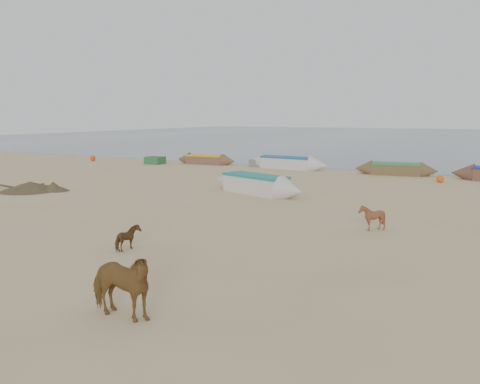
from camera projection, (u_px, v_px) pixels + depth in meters
name	position (u px, v px, depth m)	size (l,w,h in m)	color
ground	(184.00, 240.00, 15.08)	(140.00, 140.00, 0.00)	tan
sea	(431.00, 137.00, 87.09)	(160.00, 160.00, 0.00)	slate
cow_adult	(119.00, 285.00, 9.14)	(0.75, 1.65, 1.39)	brown
calf_front	(372.00, 217.00, 16.35)	(0.74, 0.83, 0.92)	brown
calf_right	(129.00, 238.00, 13.91)	(0.73, 0.62, 0.73)	brown
near_canoe	(255.00, 184.00, 24.16)	(6.21, 1.32, 0.97)	silver
debris_pile	(30.00, 186.00, 25.02)	(3.12, 3.12, 0.49)	brown
waterline_canoes	(440.00, 171.00, 30.36)	(41.84, 3.65, 0.92)	brown
beach_clutter	(392.00, 172.00, 30.63)	(45.34, 4.29, 0.64)	#2C6136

